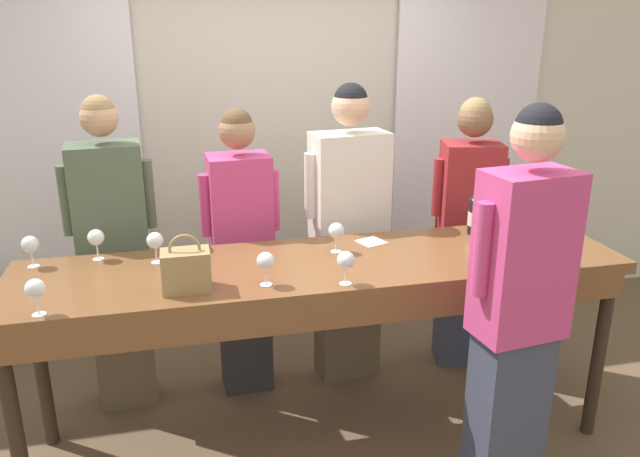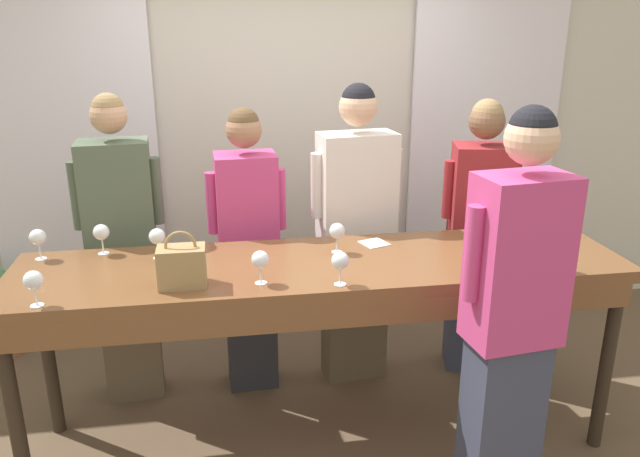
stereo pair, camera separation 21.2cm
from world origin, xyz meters
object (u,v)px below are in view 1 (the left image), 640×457
(handbag, at_px, (186,269))
(guest_olive_jacket, at_px, (114,256))
(tasting_bar, at_px, (324,281))
(wine_glass_front_left, at_px, (556,243))
(wine_glass_center_right, at_px, (523,223))
(guest_striped_shirt, at_px, (466,232))
(wine_glass_front_mid, at_px, (336,231))
(wine_glass_back_mid, at_px, (96,238))
(guest_cream_sweater, at_px, (349,234))
(wine_glass_center_mid, at_px, (30,245))
(wine_glass_front_right, at_px, (346,261))
(wine_glass_center_left, at_px, (266,262))
(wine_bottle, at_px, (476,213))
(wine_glass_back_left, at_px, (155,241))
(guest_pink_top, at_px, (242,252))
(host_pouring, at_px, (517,316))
(wine_glass_back_right, at_px, (35,289))

(handbag, relative_size, guest_olive_jacket, 0.14)
(tasting_bar, relative_size, wine_glass_front_left, 19.12)
(tasting_bar, relative_size, wine_glass_center_right, 19.12)
(guest_striped_shirt, bearing_deg, wine_glass_front_left, -89.33)
(wine_glass_front_mid, bearing_deg, handbag, -158.35)
(wine_glass_back_mid, xyz_separation_m, guest_cream_sweater, (1.40, 0.33, -0.20))
(wine_glass_center_mid, bearing_deg, wine_glass_front_mid, -5.39)
(wine_glass_front_right, distance_m, guest_cream_sweater, 0.96)
(wine_glass_front_left, height_order, wine_glass_front_right, same)
(wine_glass_front_left, bearing_deg, wine_glass_front_right, 179.31)
(guest_cream_sweater, bearing_deg, wine_glass_front_left, -49.46)
(wine_glass_front_mid, height_order, wine_glass_back_mid, same)
(wine_glass_back_mid, bearing_deg, handbag, -48.22)
(guest_olive_jacket, bearing_deg, wine_glass_center_left, -48.72)
(tasting_bar, distance_m, wine_glass_front_left, 1.14)
(wine_glass_front_left, height_order, wine_glass_center_right, same)
(tasting_bar, bearing_deg, wine_glass_center_left, -148.17)
(guest_cream_sweater, bearing_deg, tasting_bar, -115.61)
(wine_bottle, height_order, wine_glass_front_left, wine_bottle)
(tasting_bar, bearing_deg, wine_glass_back_mid, 164.24)
(handbag, bearing_deg, wine_glass_back_mid, 131.78)
(wine_glass_center_left, bearing_deg, wine_glass_center_right, 9.41)
(wine_glass_center_mid, bearing_deg, wine_glass_back_left, -7.95)
(guest_pink_top, bearing_deg, guest_striped_shirt, 0.00)
(wine_glass_front_mid, height_order, wine_glass_center_left, same)
(wine_glass_back_mid, bearing_deg, wine_glass_front_left, -15.16)
(handbag, relative_size, wine_glass_back_mid, 1.65)
(wine_glass_front_right, relative_size, guest_pink_top, 0.09)
(wine_glass_front_left, distance_m, guest_olive_jacket, 2.34)
(wine_glass_center_right, distance_m, wine_glass_back_left, 1.91)
(wine_glass_back_left, bearing_deg, handbag, -69.19)
(guest_striped_shirt, bearing_deg, wine_glass_center_left, -149.20)
(guest_cream_sweater, relative_size, host_pouring, 0.98)
(wine_glass_center_left, height_order, host_pouring, host_pouring)
(wine_glass_front_mid, relative_size, guest_cream_sweater, 0.09)
(wine_glass_center_left, height_order, guest_striped_shirt, guest_striped_shirt)
(handbag, relative_size, guest_cream_sweater, 0.14)
(handbag, distance_m, host_pouring, 1.45)
(handbag, height_order, wine_glass_front_right, handbag)
(guest_pink_top, bearing_deg, wine_glass_center_right, -22.59)
(handbag, height_order, wine_glass_back_mid, handbag)
(guest_striped_shirt, bearing_deg, host_pouring, -106.81)
(wine_glass_front_right, xyz_separation_m, guest_striped_shirt, (1.04, 0.90, -0.25))
(tasting_bar, bearing_deg, guest_striped_shirt, 30.49)
(handbag, xyz_separation_m, wine_glass_front_right, (0.70, -0.10, 0.02))
(tasting_bar, xyz_separation_m, wine_glass_center_left, (-0.32, -0.20, 0.21))
(wine_bottle, distance_m, wine_glass_center_mid, 2.32)
(wine_glass_center_mid, distance_m, guest_olive_jacket, 0.54)
(wine_glass_front_mid, relative_size, wine_glass_back_right, 1.00)
(wine_glass_center_left, relative_size, wine_glass_back_mid, 1.00)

